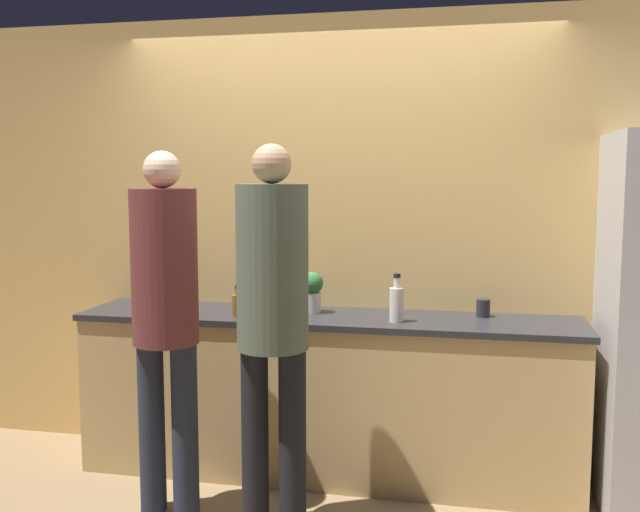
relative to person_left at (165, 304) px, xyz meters
name	(u,v)px	position (x,y,z in m)	size (l,w,h in m)	color
ground_plane	(315,497)	(0.68, 0.30, -1.06)	(14.00, 14.00, 0.00)	#8C704C
wall_back	(337,241)	(0.68, 0.91, 0.24)	(5.20, 0.06, 2.60)	#E0B266
counter	(327,394)	(0.68, 0.63, -0.60)	(2.77, 0.59, 0.91)	tan
person_left	(165,304)	(0.00, 0.00, 0.00)	(0.32, 0.32, 1.80)	#232838
person_center	(273,305)	(0.56, -0.05, 0.03)	(0.34, 0.34, 1.83)	black
fruit_bowl	(277,301)	(0.35, 0.76, -0.10)	(0.33, 0.33, 0.13)	#4C3323
utensil_crock	(146,294)	(-0.42, 0.67, -0.07)	(0.10, 0.10, 0.24)	silver
bottle_clear	(397,303)	(1.08, 0.51, -0.04)	(0.08, 0.08, 0.26)	silver
bottle_amber	(238,304)	(0.21, 0.49, -0.08)	(0.07, 0.07, 0.17)	brown
cup_black	(483,308)	(1.53, 0.74, -0.10)	(0.07, 0.07, 0.10)	#28282D
potted_plant	(312,290)	(0.59, 0.67, -0.02)	(0.13, 0.13, 0.23)	beige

